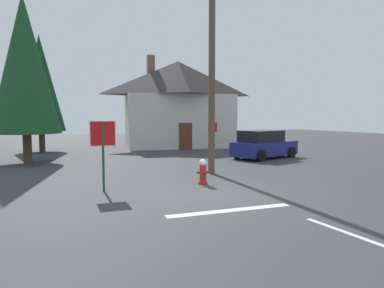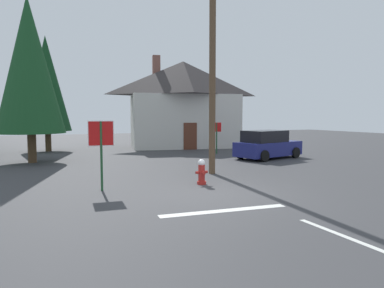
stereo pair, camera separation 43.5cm
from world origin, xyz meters
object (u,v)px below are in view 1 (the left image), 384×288
fire_hydrant (203,172)px  stop_sign_far (213,132)px  house (178,103)px  parked_car (264,145)px  stop_sign_near (103,141)px  pine_tree_tall_left (40,83)px  utility_pole (212,59)px  pine_tree_short_left (24,64)px

fire_hydrant → stop_sign_far: 10.68m
house → parked_car: (1.50, -9.42, -2.78)m
stop_sign_near → stop_sign_far: stop_sign_near is taller
stop_sign_far → house: size_ratio=0.21×
fire_hydrant → house: bearing=70.1°
fire_hydrant → pine_tree_tall_left: size_ratio=0.12×
fire_hydrant → parked_car: 8.91m
stop_sign_near → house: house is taller
utility_pole → parked_car: bearing=33.2°
pine_tree_tall_left → pine_tree_short_left: pine_tree_short_left is taller
fire_hydrant → pine_tree_short_left: pine_tree_short_left is taller
stop_sign_far → pine_tree_tall_left: size_ratio=0.26×
house → pine_tree_tall_left: (-10.22, 0.30, 1.19)m
utility_pole → pine_tree_short_left: size_ratio=1.08×
house → parked_car: 9.94m
parked_car → pine_tree_tall_left: pine_tree_tall_left is taller
fire_hydrant → pine_tree_tall_left: (-4.79, 15.32, 4.30)m
parked_car → house: bearing=99.0°
utility_pole → stop_sign_far: size_ratio=4.58×
parked_car → pine_tree_tall_left: (-11.72, 9.72, 3.97)m
fire_hydrant → pine_tree_tall_left: pine_tree_tall_left is taller
stop_sign_far → pine_tree_tall_left: 12.37m
stop_sign_near → fire_hydrant: (3.56, -0.36, -1.24)m
fire_hydrant → parked_car: bearing=38.9°
parked_car → stop_sign_near: bearing=-153.5°
fire_hydrant → pine_tree_short_left: 11.84m
house → pine_tree_tall_left: size_ratio=1.21×
parked_car → pine_tree_short_left: bearing=164.2°
utility_pole → pine_tree_short_left: (-7.23, 7.17, 0.23)m
stop_sign_near → stop_sign_far: (8.98, 8.79, -0.23)m
fire_hydrant → pine_tree_tall_left: 16.61m
fire_hydrant → utility_pole: 5.14m
stop_sign_near → house: (8.99, 14.66, 1.87)m
fire_hydrant → utility_pole: size_ratio=0.10×
stop_sign_near → parked_car: bearing=26.5°
fire_hydrant → pine_tree_short_left: bearing=122.2°
parked_car → stop_sign_far: bearing=113.0°
house → parked_car: bearing=-81.0°
utility_pole → stop_sign_far: 8.88m
utility_pole → pine_tree_short_left: utility_pole is taller
utility_pole → pine_tree_tall_left: 14.69m
stop_sign_near → pine_tree_tall_left: size_ratio=0.29×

